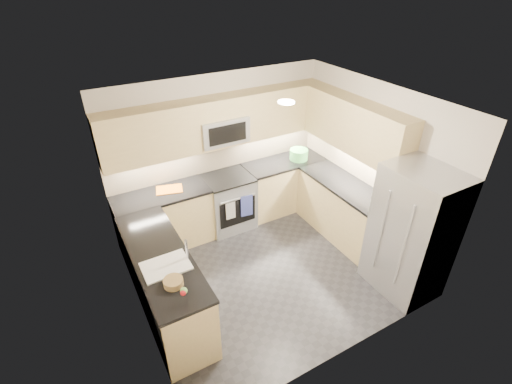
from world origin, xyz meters
name	(u,v)px	position (x,y,z in m)	size (l,w,h in m)	color
floor	(268,269)	(0.00, 0.00, 0.00)	(3.60, 3.20, 0.00)	#25252B
ceiling	(271,104)	(0.00, 0.00, 2.50)	(3.60, 3.20, 0.02)	beige
wall_back	(218,151)	(0.00, 1.60, 1.25)	(3.60, 0.02, 2.50)	beige
wall_front	(354,274)	(0.00, -1.60, 1.25)	(3.60, 0.02, 2.50)	beige
wall_left	(129,241)	(-1.80, 0.00, 1.25)	(0.02, 3.20, 2.50)	beige
wall_right	(372,166)	(1.80, 0.00, 1.25)	(0.02, 3.20, 2.50)	beige
base_cab_back_left	(165,221)	(-1.09, 1.30, 0.45)	(1.42, 0.60, 0.90)	#D9C083
base_cab_back_right	(283,185)	(1.09, 1.30, 0.45)	(1.42, 0.60, 0.90)	#D9C083
base_cab_right	(343,211)	(1.50, 0.15, 0.45)	(0.60, 1.70, 0.90)	#D9C083
base_cab_peninsula	(165,284)	(-1.50, 0.00, 0.45)	(0.60, 2.00, 0.90)	#D9C083
countertop_back_left	(161,195)	(-1.09, 1.30, 0.92)	(1.42, 0.63, 0.04)	black
countertop_back_right	(284,162)	(1.09, 1.30, 0.92)	(1.42, 0.63, 0.04)	black
countertop_right	(347,186)	(1.50, 0.15, 0.92)	(0.63, 1.70, 0.04)	black
countertop_peninsula	(160,255)	(-1.50, 0.00, 0.92)	(0.63, 2.00, 0.04)	black
upper_cab_back	(221,121)	(0.00, 1.43, 1.83)	(3.60, 0.35, 0.75)	#D9C083
upper_cab_right	(356,126)	(1.62, 0.28, 1.83)	(0.35, 1.95, 0.75)	#D9C083
backsplash_back	(218,155)	(0.00, 1.60, 1.20)	(3.60, 0.01, 0.51)	#C2AC8C
backsplash_right	(351,158)	(1.80, 0.45, 1.20)	(0.01, 2.30, 0.51)	#C2AC8C
gas_range	(229,202)	(0.00, 1.28, 0.46)	(0.76, 0.65, 0.91)	#A6AAAE
range_cooktop	(228,178)	(0.00, 1.28, 0.92)	(0.76, 0.65, 0.03)	black
oven_door_glass	(238,212)	(0.00, 0.95, 0.45)	(0.62, 0.02, 0.45)	black
oven_handle	(238,199)	(0.00, 0.93, 0.72)	(0.02, 0.02, 0.60)	#B2B5BA
microwave	(222,129)	(0.00, 1.40, 1.70)	(0.76, 0.40, 0.40)	#ABADB3
microwave_door	(228,134)	(0.00, 1.20, 1.70)	(0.60, 0.01, 0.28)	black
refrigerator	(412,233)	(1.45, -1.15, 0.90)	(0.70, 0.90, 1.80)	#A7A9AF
fridge_handle_left	(403,247)	(1.08, -1.33, 0.95)	(0.02, 0.02, 1.20)	#B2B5BA
fridge_handle_right	(381,231)	(1.08, -0.97, 0.95)	(0.02, 0.02, 1.20)	#B2B5BA
sink_basin	(167,271)	(-1.50, -0.25, 0.88)	(0.52, 0.38, 0.16)	white
faucet	(187,250)	(-1.24, -0.25, 1.08)	(0.03, 0.03, 0.28)	silver
utensil_bowl	(299,154)	(1.35, 1.23, 1.03)	(0.32, 0.32, 0.18)	#4CB14E
cutting_board	(169,189)	(-0.94, 1.35, 0.95)	(0.39, 0.27, 0.01)	#C96512
fruit_basket	(173,282)	(-1.51, -0.56, 0.98)	(0.21, 0.21, 0.08)	#9D7D49
fruit_apple	(183,293)	(-1.49, -0.82, 1.05)	(0.06, 0.06, 0.06)	red
fruit_pear	(184,291)	(-1.48, -0.80, 1.05)	(0.07, 0.07, 0.07)	#77C152
dish_towel_check	(231,211)	(-0.14, 0.91, 0.55)	(0.16, 0.01, 0.30)	silver
dish_towel_blue	(247,206)	(0.14, 0.91, 0.55)	(0.20, 0.02, 0.38)	#343E90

